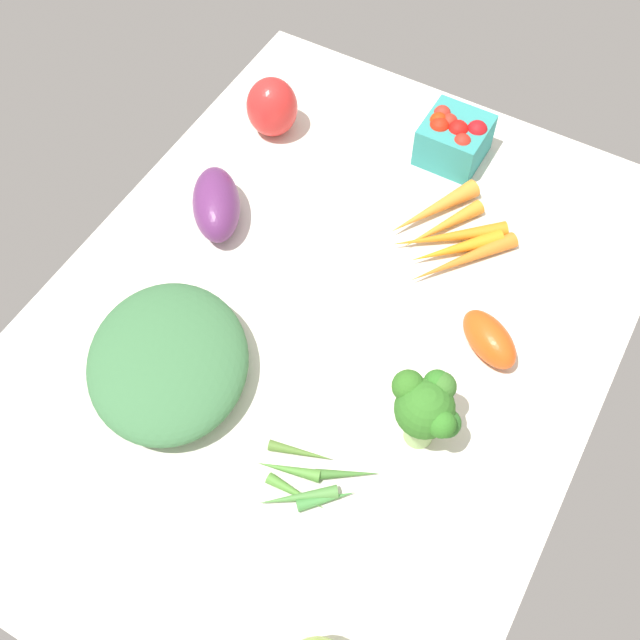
# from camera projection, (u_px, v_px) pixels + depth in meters

# --- Properties ---
(tablecloth) EXTENTS (1.04, 0.76, 0.02)m
(tablecloth) POSITION_uv_depth(u_px,v_px,m) (320.00, 332.00, 1.10)
(tablecloth) COLOR silver
(tablecloth) RESTS_ON ground
(broccoli_head) EXTENTS (0.08, 0.10, 0.11)m
(broccoli_head) POSITION_uv_depth(u_px,v_px,m) (427.00, 408.00, 0.94)
(broccoli_head) COLOR #A2C67B
(broccoli_head) RESTS_ON tablecloth
(okra_pile) EXTENTS (0.12, 0.15, 0.02)m
(okra_pile) POSITION_uv_depth(u_px,v_px,m) (307.00, 482.00, 0.96)
(okra_pile) COLOR #557F31
(okra_pile) RESTS_ON tablecloth
(bell_pepper_red) EXTENTS (0.12, 0.12, 0.10)m
(bell_pepper_red) POSITION_uv_depth(u_px,v_px,m) (272.00, 107.00, 1.25)
(bell_pepper_red) COLOR red
(bell_pepper_red) RESTS_ON tablecloth
(carrot_bunch) EXTENTS (0.22, 0.19, 0.03)m
(carrot_bunch) POSITION_uv_depth(u_px,v_px,m) (448.00, 235.00, 1.16)
(carrot_bunch) COLOR orange
(carrot_bunch) RESTS_ON tablecloth
(eggplant) EXTENTS (0.15, 0.14, 0.07)m
(eggplant) POSITION_uv_depth(u_px,v_px,m) (216.00, 204.00, 1.16)
(eggplant) COLOR #632B65
(eggplant) RESTS_ON tablecloth
(berry_basket) EXTENTS (0.10, 0.10, 0.08)m
(berry_basket) POSITION_uv_depth(u_px,v_px,m) (454.00, 137.00, 1.23)
(berry_basket) COLOR teal
(berry_basket) RESTS_ON tablecloth
(roma_tomato) EXTENTS (0.09, 0.11, 0.05)m
(roma_tomato) POSITION_uv_depth(u_px,v_px,m) (489.00, 339.00, 1.05)
(roma_tomato) COLOR #E45117
(roma_tomato) RESTS_ON tablecloth
(leafy_greens_clump) EXTENTS (0.32, 0.31, 0.07)m
(leafy_greens_clump) POSITION_uv_depth(u_px,v_px,m) (168.00, 361.00, 1.02)
(leafy_greens_clump) COLOR #3E7445
(leafy_greens_clump) RESTS_ON tablecloth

